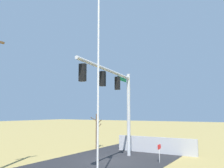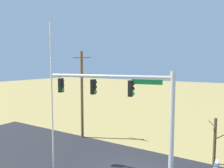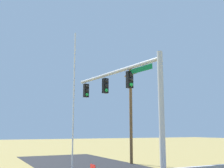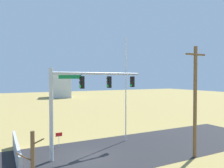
# 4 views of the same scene
# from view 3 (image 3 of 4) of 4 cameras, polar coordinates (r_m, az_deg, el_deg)

# --- Properties ---
(signal_mast) EXTENTS (8.19, 1.34, 6.62)m
(signal_mast) POSITION_cam_3_polar(r_m,az_deg,el_deg) (15.16, 3.57, -2.03)
(signal_mast) COLOR #B2B5BA
(signal_mast) RESTS_ON ground_plane
(flagpole) EXTENTS (0.10, 0.10, 9.69)m
(flagpole) POSITION_cam_3_polar(r_m,az_deg,el_deg) (18.85, -8.10, -3.32)
(flagpole) COLOR silver
(flagpole) RESTS_ON ground_plane
(utility_pole) EXTENTS (1.90, 0.26, 8.24)m
(utility_pole) POSITION_cam_3_polar(r_m,az_deg,el_deg) (23.49, 4.01, -6.04)
(utility_pole) COLOR brown
(utility_pole) RESTS_ON ground_plane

